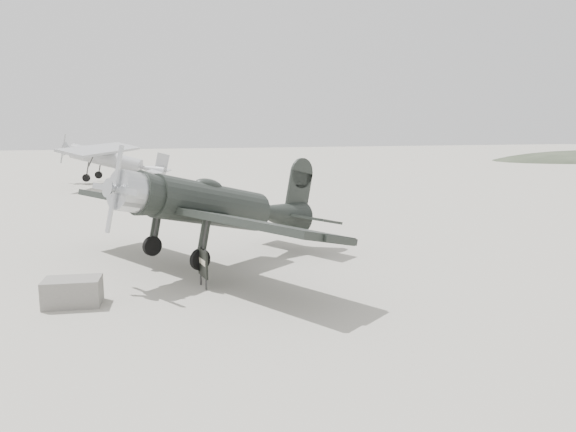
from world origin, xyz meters
The scene contains 5 objects.
ground centered at (0.00, 0.00, 0.00)m, with size 160.00×160.00×0.00m, color #A4A191.
lowwing_monoplane centered at (-1.09, -0.66, 2.04)m, with size 9.59×11.11×3.85m.
highwing_monoplane centered at (-6.48, 26.56, 2.11)m, with size 8.51×11.83×3.37m.
equipment_block centered at (-5.45, -3.98, 0.37)m, with size 1.48×0.93×0.74m, color slate.
sign_board centered at (-1.88, -3.14, 0.72)m, with size 0.22×0.83×1.21m.
Camera 1 is at (-3.17, -19.47, 4.95)m, focal length 35.00 mm.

